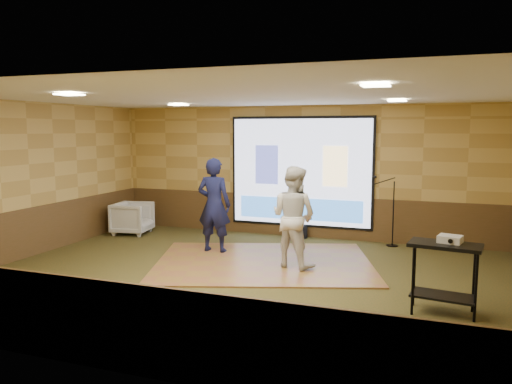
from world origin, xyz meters
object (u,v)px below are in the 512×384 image
(player_left, at_px, (214,205))
(banquet_chair, at_px, (132,218))
(projector_screen, at_px, (300,173))
(dance_floor, at_px, (264,262))
(av_table, at_px, (444,265))
(player_right, at_px, (293,217))
(projector, at_px, (450,239))
(mic_stand, at_px, (390,223))
(duffel_bag, at_px, (295,232))

(player_left, xyz_separation_m, banquet_chair, (-2.58, 0.98, -0.59))
(projector_screen, distance_m, dance_floor, 2.86)
(player_left, relative_size, av_table, 1.96)
(projector_screen, distance_m, av_table, 5.14)
(banquet_chair, bearing_deg, player_right, -117.99)
(dance_floor, bearing_deg, projector_screen, 89.18)
(projector_screen, height_order, projector, projector_screen)
(av_table, xyz_separation_m, banquet_chair, (-6.87, 3.00, -0.29))
(av_table, xyz_separation_m, mic_stand, (-1.02, 3.81, -0.18))
(player_left, xyz_separation_m, duffel_bag, (1.16, 1.85, -0.82))
(player_right, xyz_separation_m, av_table, (2.50, -1.48, -0.26))
(player_right, bearing_deg, mic_stand, -104.35)
(dance_floor, height_order, projector, projector)
(mic_stand, relative_size, duffel_bag, 3.14)
(dance_floor, relative_size, banquet_chair, 4.73)
(dance_floor, xyz_separation_m, player_right, (0.60, -0.12, 0.91))
(mic_stand, bearing_deg, av_table, -97.65)
(av_table, bearing_deg, projector_screen, 127.09)
(dance_floor, xyz_separation_m, player_left, (-1.19, 0.42, 0.95))
(banquet_chair, bearing_deg, player_left, -119.63)
(banquet_chair, bearing_deg, projector, -121.72)
(dance_floor, bearing_deg, projector, -25.88)
(banquet_chair, xyz_separation_m, duffel_bag, (3.74, 0.86, -0.23))
(projector, bearing_deg, player_left, 169.83)
(player_left, height_order, mic_stand, player_left)
(dance_floor, relative_size, projector, 13.36)
(player_left, xyz_separation_m, projector, (4.35, -1.95, 0.04))
(player_left, height_order, player_right, player_left)
(projector_screen, bearing_deg, projector, -51.95)
(dance_floor, distance_m, player_right, 1.10)
(projector_screen, xyz_separation_m, banquet_chair, (-3.81, -1.05, -1.10))
(player_right, xyz_separation_m, mic_stand, (1.48, 2.33, -0.43))
(projector_screen, relative_size, dance_floor, 0.84)
(dance_floor, distance_m, banquet_chair, 4.04)
(player_left, distance_m, mic_stand, 3.76)
(projector_screen, distance_m, duffel_bag, 1.34)
(projector_screen, relative_size, av_table, 3.45)
(dance_floor, height_order, player_left, player_left)
(projector_screen, relative_size, mic_stand, 2.22)
(player_right, bearing_deg, duffel_bag, -57.25)
(mic_stand, bearing_deg, projector_screen, 150.62)
(av_table, height_order, mic_stand, mic_stand)
(av_table, bearing_deg, duffel_bag, 129.01)
(projector, distance_m, duffel_bag, 5.03)
(projector, xyz_separation_m, duffel_bag, (-3.19, 3.80, -0.86))
(dance_floor, relative_size, duffel_bag, 8.26)
(player_right, relative_size, banquet_chair, 2.16)
(av_table, bearing_deg, banquet_chair, 156.39)
(av_table, relative_size, mic_stand, 0.64)
(banquet_chair, bearing_deg, duffel_bag, -85.76)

